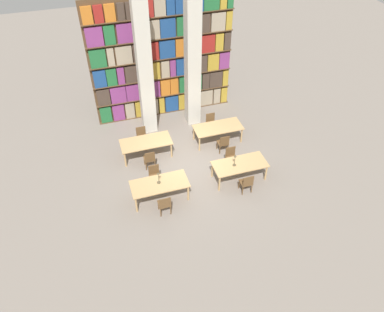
{
  "coord_description": "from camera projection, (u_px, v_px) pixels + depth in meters",
  "views": [
    {
      "loc": [
        -3.28,
        -10.55,
        10.17
      ],
      "look_at": [
        0.0,
        -0.12,
        0.67
      ],
      "focal_mm": 35.0,
      "sensor_mm": 36.0,
      "label": 1
    }
  ],
  "objects": [
    {
      "name": "chair_5",
      "position": [
        142.0,
        136.0,
        15.76
      ],
      "size": [
        0.42,
        0.4,
        0.86
      ],
      "rotation": [
        0.0,
        0.0,
        3.14
      ],
      "color": "brown",
      "rests_on": "ground_plane"
    },
    {
      "name": "pillar_center",
      "position": [
        193.0,
        61.0,
        15.45
      ],
      "size": [
        0.58,
        0.58,
        6.0
      ],
      "color": "beige",
      "rests_on": "ground_plane"
    },
    {
      "name": "chair_2",
      "position": [
        247.0,
        183.0,
        13.67
      ],
      "size": [
        0.42,
        0.4,
        0.86
      ],
      "color": "brown",
      "rests_on": "ground_plane"
    },
    {
      "name": "pillar_left",
      "position": [
        144.0,
        68.0,
        14.99
      ],
      "size": [
        0.58,
        0.58,
        6.0
      ],
      "color": "beige",
      "rests_on": "ground_plane"
    },
    {
      "name": "desk_lamp_1",
      "position": [
        235.0,
        159.0,
        13.77
      ],
      "size": [
        0.14,
        0.14,
        0.49
      ],
      "color": "brown",
      "rests_on": "reading_table_1"
    },
    {
      "name": "chair_4",
      "position": [
        150.0,
        159.0,
        14.68
      ],
      "size": [
        0.42,
        0.4,
        0.86
      ],
      "color": "brown",
      "rests_on": "ground_plane"
    },
    {
      "name": "chair_1",
      "position": [
        155.0,
        175.0,
        13.98
      ],
      "size": [
        0.42,
        0.4,
        0.86
      ],
      "rotation": [
        0.0,
        0.0,
        3.14
      ],
      "color": "brown",
      "rests_on": "ground_plane"
    },
    {
      "name": "bookshelf_bank",
      "position": [
        163.0,
        60.0,
        16.23
      ],
      "size": [
        6.29,
        0.35,
        5.5
      ],
      "color": "brown",
      "rests_on": "ground_plane"
    },
    {
      "name": "reading_table_3",
      "position": [
        218.0,
        128.0,
        15.84
      ],
      "size": [
        2.05,
        0.94,
        0.74
      ],
      "color": "tan",
      "rests_on": "ground_plane"
    },
    {
      "name": "chair_0",
      "position": [
        165.0,
        204.0,
        12.89
      ],
      "size": [
        0.42,
        0.4,
        0.86
      ],
      "color": "brown",
      "rests_on": "ground_plane"
    },
    {
      "name": "chair_7",
      "position": [
        211.0,
        122.0,
        16.51
      ],
      "size": [
        0.42,
        0.4,
        0.86
      ],
      "rotation": [
        0.0,
        0.0,
        3.14
      ],
      "color": "brown",
      "rests_on": "ground_plane"
    },
    {
      "name": "chair_6",
      "position": [
        223.0,
        143.0,
        15.42
      ],
      "size": [
        0.42,
        0.4,
        0.86
      ],
      "color": "brown",
      "rests_on": "ground_plane"
    },
    {
      "name": "ground_plane",
      "position": [
        191.0,
        167.0,
        15.02
      ],
      "size": [
        40.0,
        40.0,
        0.0
      ],
      "primitive_type": "plane",
      "color": "gray"
    },
    {
      "name": "chair_3",
      "position": [
        231.0,
        157.0,
        14.76
      ],
      "size": [
        0.42,
        0.4,
        0.86
      ],
      "rotation": [
        0.0,
        0.0,
        3.14
      ],
      "color": "brown",
      "rests_on": "ground_plane"
    },
    {
      "name": "reading_table_0",
      "position": [
        160.0,
        185.0,
        13.3
      ],
      "size": [
        2.05,
        0.94,
        0.74
      ],
      "color": "tan",
      "rests_on": "ground_plane"
    },
    {
      "name": "reading_table_1",
      "position": [
        240.0,
        165.0,
        14.09
      ],
      "size": [
        2.05,
        0.94,
        0.74
      ],
      "color": "tan",
      "rests_on": "ground_plane"
    },
    {
      "name": "reading_table_2",
      "position": [
        146.0,
        143.0,
        15.1
      ],
      "size": [
        2.05,
        0.94,
        0.74
      ],
      "color": "tan",
      "rests_on": "ground_plane"
    },
    {
      "name": "desk_lamp_0",
      "position": [
        158.0,
        176.0,
        13.07
      ],
      "size": [
        0.14,
        0.14,
        0.5
      ],
      "color": "brown",
      "rests_on": "reading_table_0"
    }
  ]
}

